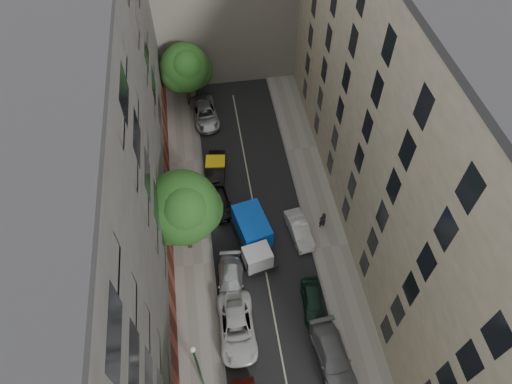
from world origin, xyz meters
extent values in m
plane|color=#4C4C49|center=(0.00, 0.00, 0.00)|extent=(120.00, 120.00, 0.00)
cube|color=black|center=(0.00, 0.00, 0.01)|extent=(8.00, 44.00, 0.02)
cube|color=gray|center=(-5.50, 0.00, 0.07)|extent=(3.00, 44.00, 0.15)
cube|color=gray|center=(5.50, 0.00, 0.07)|extent=(3.00, 44.00, 0.15)
cube|color=#4B4846|center=(-11.00, 0.00, 10.00)|extent=(8.00, 44.00, 20.00)
cube|color=#C3B397|center=(11.00, 0.00, 10.00)|extent=(8.00, 44.00, 20.00)
cube|color=black|center=(-0.59, 1.04, 0.56)|extent=(3.19, 5.78, 0.30)
cube|color=#BBBEC0|center=(-0.59, -0.88, 1.47)|extent=(2.31, 2.00, 1.72)
cube|color=blue|center=(-0.59, 1.94, 1.62)|extent=(2.92, 4.02, 1.82)
cylinder|color=black|center=(-1.55, -0.88, 0.42)|extent=(0.28, 0.85, 0.85)
cylinder|color=black|center=(0.37, -0.88, 0.42)|extent=(0.28, 0.85, 0.85)
cylinder|color=black|center=(-1.55, 2.65, 0.42)|extent=(0.28, 0.85, 0.85)
cylinder|color=black|center=(0.37, 2.65, 0.42)|extent=(0.28, 0.85, 0.85)
imported|color=silver|center=(-2.80, -5.80, 0.75)|extent=(2.61, 5.47, 1.51)
imported|color=silver|center=(-2.80, -2.20, 0.68)|extent=(2.40, 4.89, 1.37)
imported|color=black|center=(-2.80, 5.40, 0.68)|extent=(2.25, 4.22, 1.36)
imported|color=black|center=(-2.80, 9.00, 0.72)|extent=(2.13, 4.55, 1.44)
imported|color=#B6B6BB|center=(-3.18, 16.60, 0.72)|extent=(2.86, 5.39, 1.44)
imported|color=slate|center=(3.32, -8.80, 0.75)|extent=(2.56, 5.35, 1.51)
imported|color=black|center=(2.95, -4.60, 0.64)|extent=(1.83, 3.86, 1.27)
imported|color=silver|center=(3.26, 1.60, 0.66)|extent=(1.96, 4.19, 1.33)
cylinder|color=#382619|center=(-5.64, 1.70, 1.43)|extent=(0.36, 0.36, 2.57)
cylinder|color=#382619|center=(-5.64, 1.70, 3.63)|extent=(0.24, 0.24, 1.83)
sphere|color=#214E1A|center=(-5.64, 1.70, 5.43)|extent=(5.51, 5.51, 5.51)
sphere|color=#214E1A|center=(-4.74, 2.10, 4.55)|extent=(4.13, 4.13, 4.13)
sphere|color=#214E1A|center=(-6.34, 1.20, 4.92)|extent=(3.85, 3.85, 3.85)
sphere|color=#214E1A|center=(-5.44, 0.90, 6.38)|extent=(3.58, 3.58, 3.58)
cylinder|color=#382619|center=(-4.60, 19.02, 1.23)|extent=(0.36, 0.36, 2.16)
cylinder|color=#382619|center=(-4.60, 19.02, 3.08)|extent=(0.24, 0.24, 1.54)
sphere|color=#214E1A|center=(-4.60, 19.02, 4.59)|extent=(4.77, 4.77, 4.77)
sphere|color=#214E1A|center=(-3.70, 19.42, 3.85)|extent=(3.58, 3.58, 3.58)
sphere|color=#214E1A|center=(-5.30, 18.52, 4.16)|extent=(3.34, 3.34, 3.34)
sphere|color=#214E1A|center=(-4.40, 18.22, 5.39)|extent=(3.10, 3.10, 3.10)
cylinder|color=#1A5B29|center=(-5.44, -9.07, 3.44)|extent=(0.14, 0.14, 6.59)
sphere|color=silver|center=(-5.44, -9.07, 6.85)|extent=(0.36, 0.36, 0.36)
imported|color=black|center=(5.25, 2.03, 1.03)|extent=(0.72, 0.56, 1.77)
camera|label=1|loc=(-3.32, -18.08, 31.64)|focal=32.00mm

